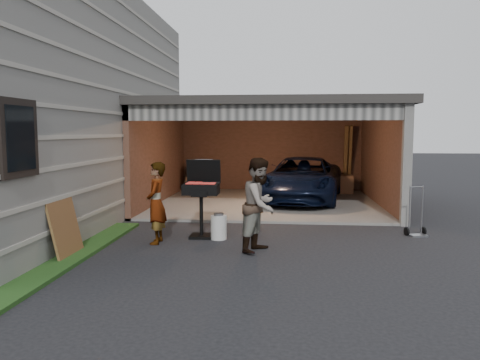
% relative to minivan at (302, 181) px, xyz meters
% --- Properties ---
extents(ground, '(80.00, 80.00, 0.00)m').
position_rel_minivan_xyz_m(ground, '(-1.76, -6.90, -0.64)').
color(ground, black).
rests_on(ground, ground).
extents(groundcover_strip, '(0.50, 8.00, 0.06)m').
position_rel_minivan_xyz_m(groundcover_strip, '(-4.01, -7.90, -0.61)').
color(groundcover_strip, '#193814').
rests_on(groundcover_strip, ground).
extents(garage, '(6.80, 6.30, 2.90)m').
position_rel_minivan_xyz_m(garage, '(-1.00, -0.11, 1.23)').
color(garage, '#605E59').
rests_on(garage, ground).
extents(minivan, '(2.80, 4.85, 1.27)m').
position_rel_minivan_xyz_m(minivan, '(0.00, 0.00, 0.00)').
color(minivan, black).
rests_on(minivan, ground).
extents(woman, '(0.41, 0.59, 1.53)m').
position_rel_minivan_xyz_m(woman, '(-2.92, -5.46, 0.13)').
color(woman, silver).
rests_on(woman, ground).
extents(man, '(0.89, 0.98, 1.64)m').
position_rel_minivan_xyz_m(man, '(-0.96, -5.85, 0.19)').
color(man, '#442D1A').
rests_on(man, ground).
extents(bbq_grill, '(0.69, 0.60, 1.53)m').
position_rel_minivan_xyz_m(bbq_grill, '(-2.17, -4.86, 0.28)').
color(bbq_grill, black).
rests_on(bbq_grill, ground).
extents(propane_tank, '(0.37, 0.37, 0.47)m').
position_rel_minivan_xyz_m(propane_tank, '(-1.81, -5.02, -0.40)').
color(propane_tank, white).
rests_on(propane_tank, ground).
extents(plywood_panel, '(0.24, 0.88, 0.97)m').
position_rel_minivan_xyz_m(plywood_panel, '(-4.16, -6.58, -0.15)').
color(plywood_panel, brown).
rests_on(plywood_panel, ground).
extents(hand_truck, '(0.44, 0.39, 1.01)m').
position_rel_minivan_xyz_m(hand_truck, '(2.12, -4.35, -0.44)').
color(hand_truck, gray).
rests_on(hand_truck, ground).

